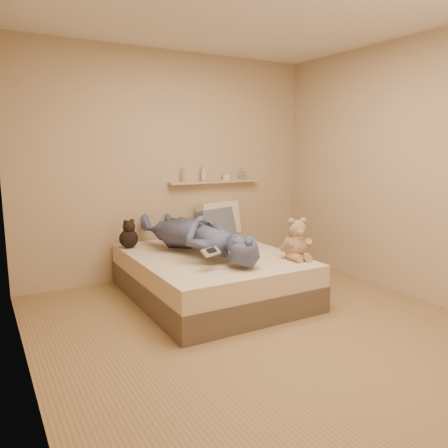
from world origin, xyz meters
TOP-DOWN VIEW (x-y plane):
  - room at (0.00, 0.00)m, footprint 3.80×3.80m
  - bed at (0.00, 0.93)m, footprint 1.50×1.90m
  - game_console at (-0.28, 0.39)m, footprint 0.20×0.14m
  - teddy_bear at (0.64, 0.35)m, footprint 0.33×0.33m
  - dark_plush at (-0.63, 1.60)m, footprint 0.20×0.20m
  - pillow_cream at (0.56, 1.76)m, footprint 0.58×0.33m
  - pillow_grey at (0.45, 1.62)m, footprint 0.55×0.37m
  - person at (-0.12, 1.00)m, footprint 0.85×1.76m
  - wall_shelf at (0.55, 1.84)m, footprint 1.20×0.12m
  - shelf_bottles at (0.60, 1.84)m, footprint 0.89×0.10m

SIDE VIEW (x-z plane):
  - bed at x=0.00m, z-range 0.00..0.45m
  - dark_plush at x=-0.63m, z-range 0.43..0.74m
  - teddy_bear at x=0.64m, z-range 0.41..0.82m
  - game_console at x=-0.28m, z-range 0.59..0.65m
  - pillow_grey at x=0.45m, z-range 0.44..0.80m
  - pillow_cream at x=0.56m, z-range 0.44..0.86m
  - person at x=-0.12m, z-range 0.45..0.85m
  - wall_shelf at x=0.55m, z-range 1.09..1.11m
  - shelf_bottles at x=0.60m, z-range 1.09..1.29m
  - room at x=0.00m, z-range -0.60..3.20m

